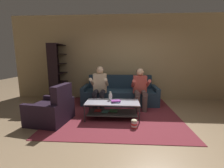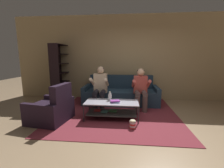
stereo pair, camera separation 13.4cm
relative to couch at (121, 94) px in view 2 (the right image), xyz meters
The scene contains 12 objects.
ground 1.90m from the couch, 77.90° to the right, with size 16.80×16.80×0.00m, color #A08462.
back_partition 1.37m from the couch, 57.80° to the left, with size 8.40×0.12×2.90m, color tan.
couch is the anchor object (origin of this frame).
person_seated_left 0.87m from the couch, 138.10° to the right, with size 0.50×0.58×1.21m.
person_seated_right 0.86m from the couch, 42.17° to the right, with size 0.50×0.58×1.16m.
coffee_table 1.30m from the couch, 97.77° to the right, with size 1.27×0.55×0.42m.
area_rug 0.83m from the couch, 96.21° to the right, with size 3.14×3.24×0.01m.
vase 1.21m from the couch, 100.85° to the right, with size 0.09×0.09×0.22m.
book_stack 1.35m from the couch, 93.47° to the right, with size 0.24×0.20×0.05m.
bookshelf 2.20m from the couch, behind, with size 0.32×1.12×1.90m.
armchair 2.20m from the couch, 134.42° to the right, with size 0.94×0.96×0.88m.
popcorn_tub 1.82m from the couch, 79.88° to the right, with size 0.13×0.13×0.19m.
Camera 2 is at (-0.23, -2.90, 1.46)m, focal length 24.00 mm.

